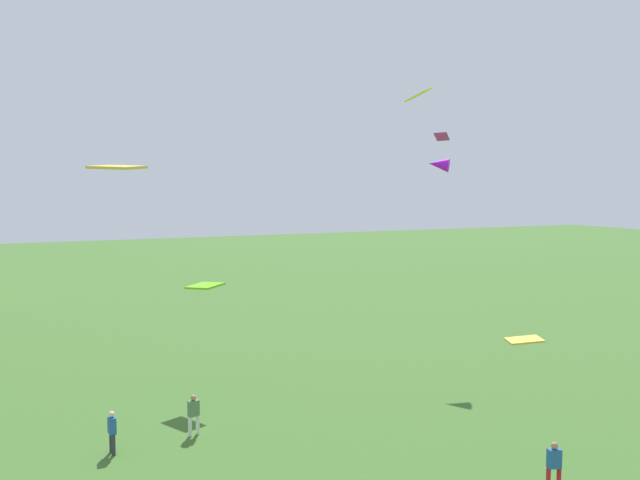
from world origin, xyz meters
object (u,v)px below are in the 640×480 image
(kite_flying_3, at_px, (442,137))
(kite_flying_5, at_px, (418,95))
(person_1, at_px, (194,412))
(person_3, at_px, (112,430))
(kite_flying_6, at_px, (205,286))
(person_0, at_px, (554,464))
(kite_flying_4, at_px, (524,340))
(kite_flying_2, at_px, (439,164))
(kite_flying_1, at_px, (117,167))

(kite_flying_3, xyz_separation_m, kite_flying_5, (-3.55, -3.48, 1.23))
(person_1, relative_size, person_3, 1.01)
(person_1, distance_m, kite_flying_6, 6.84)
(person_0, relative_size, kite_flying_4, 1.22)
(person_1, xyz_separation_m, kite_flying_2, (15.98, 6.27, 10.24))
(person_3, bearing_deg, kite_flying_4, 52.83)
(person_3, bearing_deg, kite_flying_5, 67.50)
(person_0, bearing_deg, person_3, 161.65)
(person_0, height_order, kite_flying_3, kite_flying_3)
(person_1, bearing_deg, person_3, -9.51)
(kite_flying_4, bearing_deg, kite_flying_1, 172.66)
(person_3, height_order, kite_flying_3, kite_flying_3)
(person_0, distance_m, kite_flying_5, 13.80)
(person_1, relative_size, kite_flying_4, 1.21)
(person_1, xyz_separation_m, kite_flying_6, (1.86, 4.98, 4.30))
(person_0, height_order, person_1, person_0)
(kite_flying_3, bearing_deg, kite_flying_4, -148.09)
(person_3, distance_m, kite_flying_3, 18.40)
(kite_flying_1, bearing_deg, kite_flying_4, 19.42)
(kite_flying_5, relative_size, kite_flying_6, 0.58)
(person_1, relative_size, kite_flying_1, 0.80)
(person_1, xyz_separation_m, person_3, (-3.21, -0.55, -0.01))
(kite_flying_2, distance_m, kite_flying_6, 15.37)
(kite_flying_1, bearing_deg, kite_flying_2, 70.70)
(kite_flying_1, height_order, kite_flying_5, kite_flying_5)
(person_0, relative_size, kite_flying_1, 0.81)
(person_3, bearing_deg, kite_flying_3, 85.02)
(kite_flying_2, relative_size, kite_flying_4, 1.07)
(person_1, bearing_deg, kite_flying_3, 158.01)
(kite_flying_1, relative_size, kite_flying_6, 1.03)
(person_1, relative_size, kite_flying_6, 0.83)
(person_3, distance_m, kite_flying_6, 8.65)
(person_3, height_order, kite_flying_6, kite_flying_6)
(kite_flying_4, bearing_deg, person_0, -62.77)
(person_3, relative_size, kite_flying_4, 1.20)
(kite_flying_3, bearing_deg, person_3, 136.71)
(kite_flying_2, bearing_deg, person_1, -25.87)
(person_3, bearing_deg, kite_flying_1, 5.23)
(person_3, bearing_deg, person_1, 94.73)
(kite_flying_5, bearing_deg, kite_flying_3, -65.22)
(kite_flying_4, xyz_separation_m, kite_flying_6, (-7.44, 13.37, 0.47))
(person_1, distance_m, kite_flying_5, 15.24)
(person_1, height_order, person_3, person_1)
(person_1, bearing_deg, kite_flying_4, 118.59)
(person_1, bearing_deg, kite_flying_6, -129.80)
(kite_flying_1, bearing_deg, person_1, 79.14)
(person_1, bearing_deg, person_0, 114.77)
(kite_flying_4, height_order, kite_flying_5, kite_flying_5)
(kite_flying_6, bearing_deg, person_3, 110.55)
(kite_flying_1, bearing_deg, person_3, 147.87)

